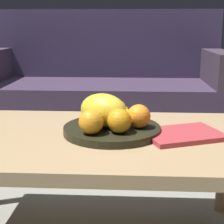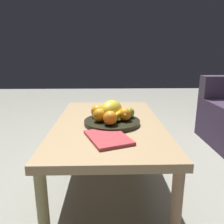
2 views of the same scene
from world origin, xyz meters
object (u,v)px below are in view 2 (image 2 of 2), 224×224
at_px(fruit_bowl, 112,122).
at_px(orange_front, 110,118).
at_px(coffee_table, 108,129).
at_px(orange_left, 125,114).
at_px(melon_large_front, 111,110).
at_px(orange_right, 100,115).
at_px(apple_front, 129,113).
at_px(magazine, 108,138).
at_px(orange_back, 97,111).
at_px(banana_bunch, 119,115).

bearing_deg(fruit_bowl, orange_front, -7.58).
xyz_separation_m(coffee_table, orange_left, (0.06, 0.10, 0.11)).
bearing_deg(melon_large_front, orange_left, 62.92).
xyz_separation_m(coffee_table, orange_right, (0.08, -0.05, 0.11)).
bearing_deg(apple_front, fruit_bowl, -66.76).
height_order(orange_left, apple_front, orange_left).
bearing_deg(orange_right, magazine, 12.42).
relative_size(coffee_table, orange_back, 13.96).
distance_m(melon_large_front, orange_front, 0.12).
height_order(fruit_bowl, orange_back, orange_back).
xyz_separation_m(melon_large_front, orange_front, (0.12, -0.01, -0.02)).
relative_size(orange_left, magazine, 0.31).
distance_m(orange_front, apple_front, 0.18).
xyz_separation_m(melon_large_front, orange_right, (0.06, -0.07, -0.02)).
bearing_deg(banana_bunch, magazine, -15.60).
xyz_separation_m(orange_left, banana_bunch, (-0.02, -0.03, -0.01)).
xyz_separation_m(orange_front, orange_left, (-0.08, 0.09, -0.00)).
xyz_separation_m(orange_right, magazine, (0.21, 0.05, -0.06)).
distance_m(orange_left, banana_bunch, 0.04).
height_order(orange_right, banana_bunch, orange_right).
distance_m(orange_back, apple_front, 0.20).
height_order(coffee_table, apple_front, apple_front).
bearing_deg(orange_back, fruit_bowl, 55.43).
distance_m(fruit_bowl, apple_front, 0.13).
height_order(coffee_table, orange_left, orange_left).
relative_size(orange_right, banana_bunch, 0.48).
bearing_deg(orange_back, coffee_table, 80.05).
height_order(coffee_table, magazine, magazine).
height_order(fruit_bowl, banana_bunch, banana_bunch).
bearing_deg(magazine, banana_bunch, 143.48).
bearing_deg(orange_right, banana_bunch, 106.93).
bearing_deg(orange_back, magazine, 11.85).
relative_size(coffee_table, apple_front, 17.04).
bearing_deg(orange_front, fruit_bowl, 172.42).
height_order(orange_right, apple_front, orange_right).
relative_size(coffee_table, orange_right, 14.09).
distance_m(orange_front, orange_left, 0.12).
bearing_deg(melon_large_front, orange_front, -4.08).
relative_size(melon_large_front, orange_front, 2.13).
xyz_separation_m(melon_large_front, apple_front, (-0.02, 0.11, -0.02)).
xyz_separation_m(fruit_bowl, magazine, (0.24, -0.03, -0.00)).
height_order(orange_left, orange_back, orange_back).
relative_size(orange_right, orange_back, 0.99).
bearing_deg(orange_front, melon_large_front, 175.92).
relative_size(orange_front, banana_bunch, 0.49).
relative_size(orange_front, apple_front, 1.23).
distance_m(orange_right, apple_front, 0.19).
distance_m(coffee_table, melon_large_front, 0.13).
xyz_separation_m(orange_front, orange_right, (-0.06, -0.06, -0.00)).
distance_m(orange_right, orange_back, 0.09).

